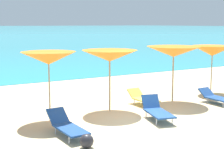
{
  "coord_description": "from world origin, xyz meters",
  "views": [
    {
      "loc": [
        -6.14,
        -8.35,
        3.1
      ],
      "look_at": [
        0.22,
        2.65,
        1.2
      ],
      "focal_mm": 54.76,
      "sensor_mm": 36.0,
      "label": 1
    }
  ],
  "objects_px": {
    "umbrella_1": "(49,58)",
    "lounge_chair_4": "(143,98)",
    "beach_ball": "(87,141)",
    "umbrella_3": "(174,52)",
    "umbrella_4": "(212,51)",
    "umbrella_2": "(110,56)",
    "lounge_chair_5": "(217,97)",
    "lounge_chair_3": "(67,125)",
    "lounge_chair_1": "(157,110)"
  },
  "relations": [
    {
      "from": "lounge_chair_1",
      "to": "umbrella_1",
      "type": "bearing_deg",
      "value": 164.35
    },
    {
      "from": "umbrella_3",
      "to": "lounge_chair_5",
      "type": "bearing_deg",
      "value": -42.24
    },
    {
      "from": "lounge_chair_5",
      "to": "lounge_chair_3",
      "type": "bearing_deg",
      "value": -176.54
    },
    {
      "from": "umbrella_1",
      "to": "umbrella_3",
      "type": "distance_m",
      "value": 5.15
    },
    {
      "from": "umbrella_3",
      "to": "umbrella_4",
      "type": "relative_size",
      "value": 1.08
    },
    {
      "from": "umbrella_2",
      "to": "umbrella_4",
      "type": "bearing_deg",
      "value": 4.71
    },
    {
      "from": "beach_ball",
      "to": "umbrella_4",
      "type": "bearing_deg",
      "value": 23.67
    },
    {
      "from": "umbrella_2",
      "to": "lounge_chair_1",
      "type": "xyz_separation_m",
      "value": [
        0.71,
        -1.85,
        -1.65
      ]
    },
    {
      "from": "umbrella_1",
      "to": "lounge_chair_1",
      "type": "distance_m",
      "value": 3.87
    },
    {
      "from": "umbrella_1",
      "to": "lounge_chair_5",
      "type": "xyz_separation_m",
      "value": [
        6.41,
        -1.11,
        -1.75
      ]
    },
    {
      "from": "lounge_chair_1",
      "to": "lounge_chair_5",
      "type": "xyz_separation_m",
      "value": [
        3.4,
        0.63,
        -0.05
      ]
    },
    {
      "from": "umbrella_2",
      "to": "umbrella_4",
      "type": "xyz_separation_m",
      "value": [
        5.54,
        0.46,
        -0.08
      ]
    },
    {
      "from": "umbrella_3",
      "to": "beach_ball",
      "type": "relative_size",
      "value": 6.37
    },
    {
      "from": "umbrella_3",
      "to": "lounge_chair_1",
      "type": "relative_size",
      "value": 1.41
    },
    {
      "from": "umbrella_2",
      "to": "lounge_chair_1",
      "type": "bearing_deg",
      "value": -68.98
    },
    {
      "from": "lounge_chair_1",
      "to": "lounge_chair_4",
      "type": "xyz_separation_m",
      "value": [
        0.74,
        1.85,
        -0.03
      ]
    },
    {
      "from": "lounge_chair_1",
      "to": "umbrella_2",
      "type": "bearing_deg",
      "value": 125.5
    },
    {
      "from": "lounge_chair_3",
      "to": "umbrella_4",
      "type": "bearing_deg",
      "value": 13.59
    },
    {
      "from": "beach_ball",
      "to": "umbrella_1",
      "type": "bearing_deg",
      "value": 88.16
    },
    {
      "from": "umbrella_2",
      "to": "lounge_chair_4",
      "type": "bearing_deg",
      "value": 0.09
    },
    {
      "from": "beach_ball",
      "to": "lounge_chair_3",
      "type": "bearing_deg",
      "value": 91.94
    },
    {
      "from": "umbrella_1",
      "to": "umbrella_2",
      "type": "xyz_separation_m",
      "value": [
        2.3,
        0.1,
        -0.04
      ]
    },
    {
      "from": "umbrella_3",
      "to": "lounge_chair_4",
      "type": "relative_size",
      "value": 1.61
    },
    {
      "from": "lounge_chair_4",
      "to": "lounge_chair_5",
      "type": "bearing_deg",
      "value": -25.8
    },
    {
      "from": "lounge_chair_3",
      "to": "beach_ball",
      "type": "relative_size",
      "value": 4.99
    },
    {
      "from": "lounge_chair_4",
      "to": "beach_ball",
      "type": "xyz_separation_m",
      "value": [
        -3.85,
        -3.02,
        -0.11
      ]
    },
    {
      "from": "lounge_chair_4",
      "to": "beach_ball",
      "type": "relative_size",
      "value": 3.96
    },
    {
      "from": "umbrella_3",
      "to": "lounge_chair_3",
      "type": "bearing_deg",
      "value": -161.66
    },
    {
      "from": "umbrella_3",
      "to": "umbrella_4",
      "type": "bearing_deg",
      "value": 11.18
    },
    {
      "from": "umbrella_1",
      "to": "lounge_chair_1",
      "type": "relative_size",
      "value": 1.37
    },
    {
      "from": "lounge_chair_3",
      "to": "lounge_chair_5",
      "type": "bearing_deg",
      "value": 2.92
    },
    {
      "from": "umbrella_4",
      "to": "lounge_chair_1",
      "type": "xyz_separation_m",
      "value": [
        -4.83,
        -2.31,
        -1.58
      ]
    },
    {
      "from": "lounge_chair_4",
      "to": "lounge_chair_1",
      "type": "bearing_deg",
      "value": -113.01
    },
    {
      "from": "umbrella_1",
      "to": "umbrella_3",
      "type": "height_order",
      "value": "umbrella_1"
    },
    {
      "from": "lounge_chair_5",
      "to": "umbrella_2",
      "type": "bearing_deg",
      "value": 161.65
    },
    {
      "from": "umbrella_4",
      "to": "beach_ball",
      "type": "relative_size",
      "value": 5.91
    },
    {
      "from": "umbrella_1",
      "to": "umbrella_4",
      "type": "distance_m",
      "value": 7.86
    },
    {
      "from": "lounge_chair_3",
      "to": "lounge_chair_4",
      "type": "xyz_separation_m",
      "value": [
        3.89,
        1.83,
        0.0
      ]
    },
    {
      "from": "umbrella_4",
      "to": "lounge_chair_5",
      "type": "xyz_separation_m",
      "value": [
        -1.43,
        -1.67,
        -1.63
      ]
    },
    {
      "from": "umbrella_2",
      "to": "lounge_chair_5",
      "type": "height_order",
      "value": "umbrella_2"
    },
    {
      "from": "lounge_chair_1",
      "to": "beach_ball",
      "type": "height_order",
      "value": "lounge_chair_1"
    },
    {
      "from": "umbrella_3",
      "to": "lounge_chair_5",
      "type": "height_order",
      "value": "umbrella_3"
    },
    {
      "from": "lounge_chair_1",
      "to": "lounge_chair_3",
      "type": "height_order",
      "value": "lounge_chair_1"
    },
    {
      "from": "lounge_chair_1",
      "to": "lounge_chair_3",
      "type": "xyz_separation_m",
      "value": [
        -3.14,
        0.02,
        -0.03
      ]
    },
    {
      "from": "lounge_chair_4",
      "to": "lounge_chair_3",
      "type": "bearing_deg",
      "value": -155.92
    },
    {
      "from": "umbrella_4",
      "to": "umbrella_1",
      "type": "bearing_deg",
      "value": -175.91
    },
    {
      "from": "umbrella_1",
      "to": "lounge_chair_4",
      "type": "xyz_separation_m",
      "value": [
        3.75,
        0.11,
        -1.72
      ]
    },
    {
      "from": "lounge_chair_4",
      "to": "lounge_chair_5",
      "type": "height_order",
      "value": "lounge_chair_4"
    },
    {
      "from": "umbrella_1",
      "to": "lounge_chair_3",
      "type": "relative_size",
      "value": 1.24
    },
    {
      "from": "umbrella_2",
      "to": "lounge_chair_1",
      "type": "distance_m",
      "value": 2.58
    }
  ]
}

